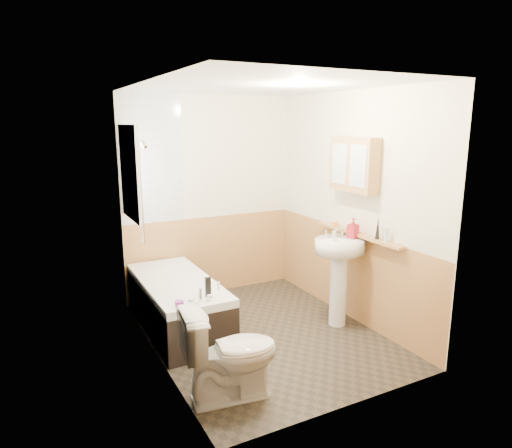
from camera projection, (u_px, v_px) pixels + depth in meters
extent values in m
plane|color=black|center=(263.00, 334.00, 4.77)|extent=(2.80, 2.80, 0.00)
plane|color=white|center=(263.00, 85.00, 4.23)|extent=(2.80, 2.80, 0.00)
cube|color=#EBE6C2|center=(210.00, 197.00, 5.72)|extent=(2.20, 0.02, 2.50)
cube|color=#EBE6C2|center=(356.00, 252.00, 3.28)|extent=(2.20, 0.02, 2.50)
cube|color=#EBE6C2|center=(152.00, 229.00, 4.00)|extent=(0.02, 2.80, 2.50)
cube|color=#EBE6C2|center=(352.00, 208.00, 5.00)|extent=(0.02, 2.80, 2.50)
cube|color=tan|center=(347.00, 273.00, 5.15)|extent=(0.01, 2.80, 1.00)
cube|color=tan|center=(349.00, 346.00, 3.46)|extent=(2.20, 0.01, 1.00)
cube|color=tan|center=(212.00, 255.00, 5.87)|extent=(2.20, 0.01, 1.00)
cube|color=white|center=(154.00, 229.00, 4.01)|extent=(0.01, 2.80, 2.50)
cube|color=white|center=(151.00, 159.00, 5.27)|extent=(0.75, 0.01, 1.50)
cube|color=white|center=(130.00, 173.00, 4.76)|extent=(0.03, 0.79, 0.99)
cube|color=white|center=(131.00, 173.00, 4.76)|extent=(0.01, 0.70, 0.90)
cube|color=white|center=(131.00, 173.00, 4.76)|extent=(0.01, 0.04, 0.90)
cube|color=black|center=(178.00, 307.00, 4.87)|extent=(0.70, 1.59, 0.46)
cube|color=white|center=(177.00, 284.00, 4.82)|extent=(0.70, 1.59, 0.08)
cube|color=white|center=(177.00, 285.00, 4.82)|extent=(0.56, 1.45, 0.04)
cylinder|color=silver|center=(200.00, 295.00, 4.19)|extent=(0.04, 0.04, 0.14)
sphere|color=silver|center=(191.00, 300.00, 4.15)|extent=(0.06, 0.06, 0.06)
sphere|color=silver|center=(209.00, 297.00, 4.24)|extent=(0.06, 0.06, 0.06)
cylinder|color=silver|center=(141.00, 186.00, 4.46)|extent=(0.02, 0.02, 1.20)
cylinder|color=silver|center=(144.00, 241.00, 4.58)|extent=(0.04, 0.04, 0.02)
cylinder|color=silver|center=(138.00, 129.00, 4.34)|extent=(0.04, 0.04, 0.02)
cylinder|color=silver|center=(144.00, 145.00, 4.40)|extent=(0.07, 0.08, 0.09)
imported|color=white|center=(230.00, 354.00, 3.60)|extent=(0.82, 0.54, 0.76)
cylinder|color=white|center=(338.00, 290.00, 4.92)|extent=(0.18, 0.18, 0.78)
ellipsoid|color=white|center=(340.00, 246.00, 4.82)|extent=(0.57, 0.46, 0.15)
cylinder|color=silver|center=(326.00, 234.00, 4.84)|extent=(0.03, 0.03, 0.08)
cylinder|color=silver|center=(342.00, 231.00, 4.93)|extent=(0.03, 0.03, 0.08)
cylinder|color=silver|center=(336.00, 230.00, 4.86)|extent=(0.02, 0.11, 0.09)
cube|color=tan|center=(358.00, 234.00, 4.85)|extent=(0.10, 1.30, 0.03)
cube|color=tan|center=(354.00, 165.00, 4.75)|extent=(0.15, 0.63, 0.56)
cube|color=silver|center=(358.00, 166.00, 4.58)|extent=(0.01, 0.24, 0.42)
cube|color=silver|center=(339.00, 164.00, 4.85)|extent=(0.01, 0.24, 0.42)
cylinder|color=silver|center=(386.00, 235.00, 4.47)|extent=(0.05, 0.05, 0.15)
cone|color=black|center=(378.00, 228.00, 4.57)|extent=(0.05, 0.05, 0.23)
cylinder|color=orange|center=(335.00, 224.00, 5.18)|extent=(0.07, 0.07, 0.04)
imported|color=maroon|center=(353.00, 233.00, 4.82)|extent=(0.15, 0.23, 0.10)
cylinder|color=silver|center=(334.00, 236.00, 4.69)|extent=(0.05, 0.05, 0.10)
cube|color=black|center=(208.00, 287.00, 4.33)|extent=(0.06, 0.04, 0.19)
cylinder|color=purple|center=(179.00, 304.00, 4.12)|extent=(0.09, 0.09, 0.05)
cylinder|color=silver|center=(218.00, 286.00, 4.52)|extent=(0.03, 0.03, 0.08)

